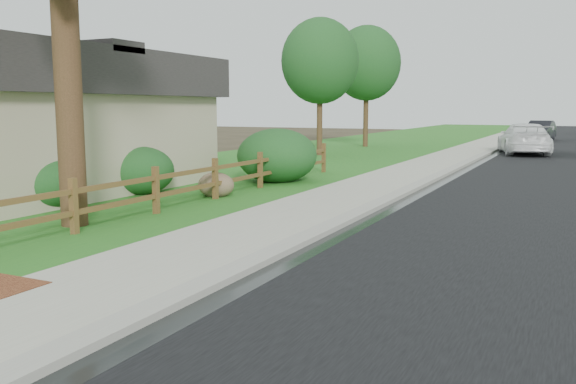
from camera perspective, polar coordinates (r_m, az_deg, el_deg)
The scene contains 15 objects.
ground at distance 7.58m, azimuth -14.89°, elevation -10.61°, with size 120.00×120.00×0.00m, color #332C1B.
curb at distance 40.71m, azimuth 19.69°, elevation 4.21°, with size 0.40×90.00×0.12m, color gray.
wet_gutter at distance 40.68m, azimuth 20.17°, elevation 4.13°, with size 0.50×90.00×0.00m, color black.
sidewalk at distance 40.87m, azimuth 17.87°, elevation 4.29°, with size 2.20×90.00×0.10m, color #A3A18E.
grass_strip at distance 41.18m, azimuth 15.25°, elevation 4.39°, with size 1.60×90.00×0.06m, color #1C621F.
lawn_near at distance 42.44m, azimuth 8.31°, elevation 4.67°, with size 9.00×90.00×0.04m, color #1C621F.
ranch_fence at distance 14.57m, azimuth -9.37°, elevation 0.90°, with size 0.12×16.92×1.10m.
white_suv at distance 33.27m, azimuth 21.22°, elevation 4.68°, with size 2.17×5.34×1.55m, color white.
dark_car_far at distance 47.07m, azimuth 22.54°, elevation 5.33°, with size 1.50×4.30×1.42m, color black.
boulder at distance 16.17m, azimuth -6.75°, elevation 0.65°, with size 1.02×0.77×0.68m, color brown.
shrub_b at distance 15.29m, azimuth -21.80°, elevation 0.83°, with size 1.82×1.82×1.27m, color #1A4920.
shrub_c at distance 17.10m, azimuth -13.62°, elevation 1.95°, with size 1.83×1.83×1.32m, color #1A4920.
shrub_d at distance 19.21m, azimuth -1.03°, elevation 3.41°, with size 2.53×2.53×1.72m, color #1A4920.
tree_near_left at distance 30.09m, azimuth 3.01°, elevation 12.12°, with size 3.76×3.76×6.66m.
tree_mid_left at distance 36.98m, azimuth 7.37°, elevation 11.85°, with size 4.00×4.00×7.16m.
Camera 1 is at (4.75, -5.42, 2.38)m, focal length 38.00 mm.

